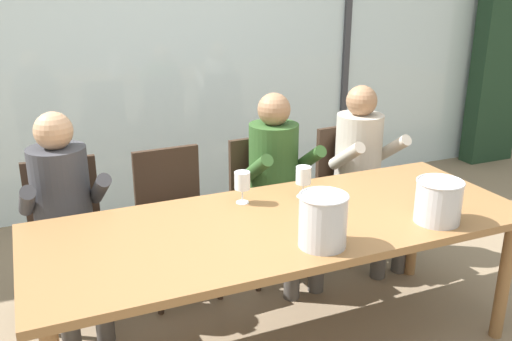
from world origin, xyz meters
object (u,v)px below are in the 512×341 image
(chair_near_curtain, at_px, (66,224))
(chair_left_of_center, at_px, (173,210))
(wine_glass_by_left_taster, at_px, (303,177))
(chair_right_of_center, at_px, (349,179))
(chair_center, at_px, (265,194))
(person_charcoal_jacket, at_px, (65,206))
(person_olive_shirt, at_px, (279,175))
(ice_bucket_secondary, at_px, (323,220))
(dining_table, at_px, (283,233))
(person_beige_jumper, at_px, (365,162))
(ice_bucket_primary, at_px, (438,201))
(wine_glass_near_bucket, at_px, (242,182))

(chair_near_curtain, xyz_separation_m, chair_left_of_center, (0.63, -0.04, 0.00))
(wine_glass_by_left_taster, bearing_deg, chair_right_of_center, 42.35)
(chair_center, height_order, person_charcoal_jacket, person_charcoal_jacket)
(person_olive_shirt, bearing_deg, chair_near_curtain, 168.64)
(chair_left_of_center, bearing_deg, ice_bucket_secondary, -74.19)
(dining_table, relative_size, chair_center, 2.78)
(chair_center, relative_size, chair_right_of_center, 1.00)
(chair_center, bearing_deg, chair_near_curtain, 175.89)
(chair_left_of_center, relative_size, person_beige_jumper, 0.74)
(ice_bucket_primary, relative_size, wine_glass_near_bucket, 1.33)
(chair_near_curtain, height_order, ice_bucket_secondary, ice_bucket_secondary)
(ice_bucket_secondary, relative_size, wine_glass_by_left_taster, 1.41)
(person_olive_shirt, relative_size, person_beige_jumper, 1.00)
(dining_table, height_order, person_charcoal_jacket, person_charcoal_jacket)
(chair_right_of_center, height_order, person_olive_shirt, person_olive_shirt)
(chair_right_of_center, height_order, wine_glass_near_bucket, wine_glass_near_bucket)
(dining_table, bearing_deg, wine_glass_by_left_taster, 45.80)
(dining_table, relative_size, chair_right_of_center, 2.78)
(ice_bucket_primary, bearing_deg, ice_bucket_secondary, -179.62)
(chair_center, distance_m, person_olive_shirt, 0.22)
(dining_table, distance_m, person_beige_jumper, 1.24)
(chair_right_of_center, distance_m, wine_glass_near_bucket, 1.28)
(person_beige_jumper, bearing_deg, chair_left_of_center, 171.49)
(chair_left_of_center, height_order, chair_center, same)
(person_olive_shirt, bearing_deg, chair_right_of_center, 9.32)
(chair_near_curtain, height_order, wine_glass_near_bucket, wine_glass_near_bucket)
(person_charcoal_jacket, distance_m, wine_glass_near_bucket, 1.00)
(wine_glass_by_left_taster, xyz_separation_m, wine_glass_near_bucket, (-0.34, 0.05, 0.00))
(chair_near_curtain, height_order, person_beige_jumper, person_beige_jumper)
(dining_table, height_order, wine_glass_by_left_taster, wine_glass_by_left_taster)
(person_charcoal_jacket, xyz_separation_m, person_beige_jumper, (1.96, -0.00, 0.00))
(chair_near_curtain, relative_size, chair_right_of_center, 1.00)
(dining_table, distance_m, person_olive_shirt, 0.82)
(person_charcoal_jacket, distance_m, person_beige_jumper, 1.96)
(chair_near_curtain, height_order, chair_center, same)
(person_olive_shirt, xyz_separation_m, person_beige_jumper, (0.65, -0.00, 0.00))
(person_beige_jumper, bearing_deg, ice_bucket_primary, -109.24)
(dining_table, bearing_deg, chair_near_curtain, 137.27)
(ice_bucket_primary, bearing_deg, person_olive_shirt, 108.44)
(chair_center, distance_m, person_charcoal_jacket, 1.29)
(person_charcoal_jacket, height_order, person_olive_shirt, same)
(wine_glass_by_left_taster, distance_m, wine_glass_near_bucket, 0.34)
(person_olive_shirt, height_order, person_beige_jumper, same)
(dining_table, xyz_separation_m, person_olive_shirt, (0.33, 0.75, 0.02))
(person_beige_jumper, relative_size, ice_bucket_primary, 5.26)
(dining_table, relative_size, person_charcoal_jacket, 2.05)
(chair_left_of_center, distance_m, wine_glass_by_left_taster, 0.91)
(wine_glass_by_left_taster, bearing_deg, person_beige_jumper, 34.23)
(chair_right_of_center, height_order, person_beige_jumper, person_beige_jumper)
(dining_table, height_order, chair_center, chair_center)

